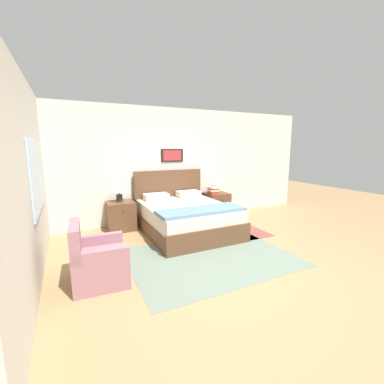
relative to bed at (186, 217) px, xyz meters
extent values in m
plane|color=#99754C|center=(0.10, -1.85, -0.31)|extent=(16.00, 16.00, 0.00)
cube|color=beige|center=(0.10, 1.07, 0.99)|extent=(7.60, 0.06, 2.60)
cube|color=black|center=(0.12, 1.03, 1.21)|extent=(0.54, 0.02, 0.30)
cube|color=#9E2D33|center=(0.12, 1.02, 1.21)|extent=(0.44, 0.00, 0.24)
cube|color=beige|center=(-2.53, -0.41, 0.99)|extent=(0.06, 5.29, 2.60)
cube|color=#9EBCDB|center=(-2.49, -0.48, 1.02)|extent=(0.02, 1.50, 0.97)
cube|color=slate|center=(-0.17, -1.29, -0.31)|extent=(2.51, 1.90, 0.01)
cube|color=brown|center=(1.12, -0.37, -0.31)|extent=(0.70, 1.25, 0.01)
cube|color=brown|center=(0.00, -0.03, -0.17)|extent=(1.63, 2.02, 0.28)
cube|color=brown|center=(0.00, -1.00, 0.01)|extent=(1.63, 0.06, 0.08)
cube|color=beige|center=(0.00, -0.03, 0.11)|extent=(1.57, 1.94, 0.29)
cube|color=brown|center=(0.00, 0.95, 0.56)|extent=(1.63, 0.06, 0.62)
cube|color=slate|center=(0.00, -0.65, 0.28)|extent=(1.60, 0.56, 0.06)
cube|color=beige|center=(-0.39, 0.72, 0.32)|extent=(0.52, 0.32, 0.14)
cube|color=beige|center=(0.39, 0.72, 0.32)|extent=(0.52, 0.32, 0.14)
cube|color=#8E606B|center=(-1.82, -1.31, -0.11)|extent=(0.69, 0.70, 0.41)
cube|color=#8E606B|center=(-2.09, -1.30, 0.30)|extent=(0.15, 0.67, 0.41)
cube|color=#8E606B|center=(-1.81, -1.03, 0.16)|extent=(0.66, 0.13, 0.14)
cube|color=#8E606B|center=(-1.84, -1.59, 0.16)|extent=(0.66, 0.13, 0.14)
cube|color=brown|center=(-1.17, 0.73, -0.02)|extent=(0.55, 0.52, 0.60)
sphere|color=#332D28|center=(-1.17, 0.46, 0.15)|extent=(0.02, 0.02, 0.02)
cube|color=brown|center=(1.17, 0.73, -0.02)|extent=(0.55, 0.52, 0.60)
sphere|color=#332D28|center=(1.17, 0.46, 0.15)|extent=(0.02, 0.02, 0.02)
cylinder|color=#2D2823|center=(-1.18, 0.75, 0.36)|extent=(0.13, 0.13, 0.15)
cylinder|color=#2D2823|center=(-1.18, 0.75, 0.47)|extent=(0.02, 0.02, 0.06)
cone|color=silver|center=(-1.18, 0.75, 0.61)|extent=(0.30, 0.30, 0.23)
cylinder|color=#2D2823|center=(1.16, 0.75, 0.36)|extent=(0.13, 0.13, 0.15)
cylinder|color=#2D2823|center=(1.16, 0.75, 0.47)|extent=(0.02, 0.02, 0.06)
cone|color=silver|center=(1.16, 0.75, 0.61)|extent=(0.30, 0.30, 0.23)
cube|color=#B7332D|center=(1.04, 0.68, 0.30)|extent=(0.20, 0.29, 0.03)
cube|color=#B7332D|center=(1.04, 0.68, 0.33)|extent=(0.21, 0.28, 0.04)
cube|color=beige|center=(1.04, 0.68, 0.37)|extent=(0.24, 0.30, 0.04)
cube|color=#B7332D|center=(1.04, 0.68, 0.40)|extent=(0.20, 0.23, 0.03)
cube|color=silver|center=(1.04, 0.68, 0.44)|extent=(0.24, 0.28, 0.04)
camera|label=1|loc=(-2.12, -4.59, 1.42)|focal=24.00mm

